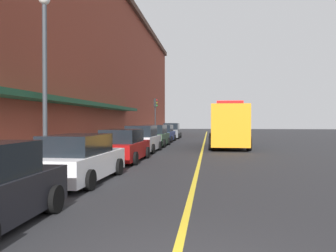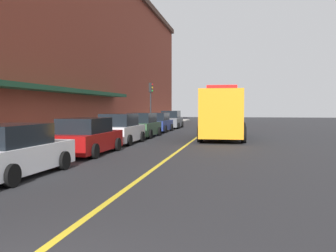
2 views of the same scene
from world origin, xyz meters
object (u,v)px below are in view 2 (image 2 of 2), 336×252
(parked_car_4, at_px, (143,126))
(parking_meter_2, at_px, (143,120))
(parking_meter_1, at_px, (18,136))
(parked_car_2, at_px, (87,137))
(parked_car_3, at_px, (120,130))
(parked_car_5, at_px, (159,123))
(utility_truck, at_px, (224,114))
(traffic_light_near, at_px, (151,97))
(parked_car_1, at_px, (12,152))
(parked_car_6, at_px, (171,120))
(parking_meter_3, at_px, (153,118))

(parked_car_4, xyz_separation_m, parking_meter_2, (-1.48, 6.24, 0.24))
(parking_meter_1, bearing_deg, parking_meter_2, 90.00)
(parked_car_2, relative_size, parked_car_3, 1.12)
(parked_car_5, height_order, parking_meter_1, parked_car_5)
(utility_truck, height_order, parking_meter_1, utility_truck)
(parking_meter_2, relative_size, traffic_light_near, 0.31)
(parked_car_1, distance_m, parked_car_2, 5.83)
(parked_car_5, relative_size, parking_meter_1, 3.45)
(parking_meter_2, xyz_separation_m, traffic_light_near, (0.06, 2.61, 2.10))
(parking_meter_1, height_order, parking_meter_2, same)
(parked_car_6, distance_m, parking_meter_3, 2.66)
(parked_car_4, relative_size, parking_meter_2, 3.44)
(parked_car_2, distance_m, parked_car_5, 16.33)
(parked_car_3, relative_size, parking_meter_3, 3.21)
(parked_car_1, height_order, parked_car_2, parked_car_2)
(parked_car_5, bearing_deg, parked_car_1, -179.36)
(parked_car_1, height_order, parked_car_6, parked_car_6)
(parking_meter_3, bearing_deg, parking_meter_2, -90.00)
(parked_car_5, bearing_deg, traffic_light_near, 25.71)
(parked_car_4, xyz_separation_m, parked_car_6, (-0.02, 12.25, 0.02))
(parked_car_1, relative_size, parked_car_4, 1.06)
(parked_car_3, height_order, traffic_light_near, traffic_light_near)
(parked_car_5, xyz_separation_m, parking_meter_1, (-1.41, -19.50, 0.28))
(parked_car_1, xyz_separation_m, parking_meter_2, (-1.39, 22.44, 0.29))
(parked_car_1, height_order, parking_meter_3, parked_car_1)
(parked_car_3, xyz_separation_m, parking_meter_2, (-1.40, 11.38, 0.24))
(parked_car_1, relative_size, parking_meter_1, 3.65)
(parked_car_2, relative_size, utility_truck, 0.52)
(utility_truck, bearing_deg, parked_car_4, -91.19)
(parking_meter_2, bearing_deg, parking_meter_1, -90.00)
(parked_car_3, relative_size, parked_car_4, 0.93)
(parked_car_6, bearing_deg, parking_meter_3, 145.86)
(parked_car_6, bearing_deg, parked_car_3, 179.11)
(parked_car_3, relative_size, traffic_light_near, 0.99)
(parking_meter_2, bearing_deg, traffic_light_near, 88.65)
(parking_meter_3, bearing_deg, utility_truck, -54.50)
(parking_meter_1, bearing_deg, utility_truck, 61.45)
(parked_car_2, bearing_deg, parked_car_3, 1.37)
(parked_car_3, relative_size, parked_car_6, 0.91)
(parked_car_1, relative_size, parked_car_6, 1.03)
(parked_car_5, bearing_deg, parked_car_4, -178.63)
(parked_car_2, bearing_deg, parking_meter_2, 5.74)
(parking_meter_2, height_order, parking_meter_3, same)
(parking_meter_3, bearing_deg, parked_car_5, -70.92)
(parked_car_6, bearing_deg, utility_truck, -155.57)
(parked_car_3, xyz_separation_m, parked_car_5, (0.02, 11.11, -0.04))
(parked_car_3, height_order, parking_meter_2, parked_car_3)
(parked_car_6, bearing_deg, parking_meter_1, 176.08)
(utility_truck, relative_size, traffic_light_near, 2.14)
(parked_car_2, distance_m, parking_meter_2, 16.68)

